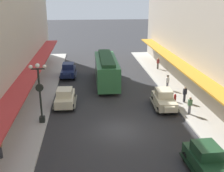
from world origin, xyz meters
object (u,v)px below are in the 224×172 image
(pedestrian_2, at_px, (0,146))
(pedestrian_3, at_px, (168,82))
(pedestrian_1, at_px, (158,63))
(parked_car_3, at_px, (65,97))
(parked_car_2, at_px, (207,160))
(pedestrian_0, at_px, (190,106))
(lamp_post_with_clock, at_px, (40,91))
(fire_hydrant, at_px, (175,98))
(parked_car_1, at_px, (68,70))
(streetcar, at_px, (106,69))
(pedestrian_4, at_px, (185,94))
(parked_car_0, at_px, (164,99))

(pedestrian_2, bearing_deg, pedestrian_3, 39.38)
(pedestrian_1, bearing_deg, parked_car_3, -135.66)
(parked_car_2, xyz_separation_m, pedestrian_0, (2.05, 8.30, 0.05))
(lamp_post_with_clock, xyz_separation_m, pedestrian_0, (13.10, 0.31, -2.00))
(fire_hydrant, bearing_deg, parked_car_3, 177.95)
(lamp_post_with_clock, xyz_separation_m, pedestrian_1, (14.29, 16.05, -2.00))
(parked_car_1, bearing_deg, lamp_post_with_clock, -96.36)
(parked_car_3, relative_size, streetcar, 0.45)
(pedestrian_2, bearing_deg, pedestrian_4, 28.31)
(parked_car_2, height_order, fire_hydrant, parked_car_2)
(parked_car_1, xyz_separation_m, pedestrian_3, (11.53, -6.61, 0.07))
(parked_car_1, bearing_deg, parked_car_2, -66.33)
(parked_car_1, distance_m, pedestrian_0, 17.71)
(lamp_post_with_clock, bearing_deg, pedestrian_0, 1.37)
(streetcar, distance_m, pedestrian_3, 7.51)
(pedestrian_0, height_order, pedestrian_3, pedestrian_3)
(parked_car_0, bearing_deg, pedestrian_4, 21.29)
(streetcar, height_order, fire_hydrant, streetcar)
(parked_car_3, xyz_separation_m, pedestrian_1, (12.57, 12.28, 0.05))
(streetcar, distance_m, pedestrian_0, 12.13)
(parked_car_3, distance_m, pedestrian_0, 11.89)
(streetcar, relative_size, lamp_post_with_clock, 1.87)
(streetcar, xyz_separation_m, pedestrian_1, (7.96, 5.71, -0.91))
(parked_car_3, distance_m, lamp_post_with_clock, 4.62)
(pedestrian_0, height_order, pedestrian_4, same)
(fire_hydrant, relative_size, pedestrian_4, 0.50)
(parked_car_0, xyz_separation_m, lamp_post_with_clock, (-11.26, -2.26, 2.04))
(pedestrian_4, bearing_deg, parked_car_3, 177.26)
(parked_car_3, xyz_separation_m, pedestrian_0, (11.38, -3.46, 0.05))
(pedestrian_0, xyz_separation_m, pedestrian_2, (-15.09, -5.55, 0.02))
(pedestrian_1, bearing_deg, fire_hydrant, -96.91)
(pedestrian_0, bearing_deg, parked_car_3, 163.10)
(parked_car_2, bearing_deg, pedestrian_3, 82.42)
(lamp_post_with_clock, relative_size, fire_hydrant, 6.29)
(pedestrian_3, bearing_deg, streetcar, 154.45)
(parked_car_0, bearing_deg, parked_car_2, -91.19)
(streetcar, relative_size, pedestrian_4, 5.87)
(parked_car_3, height_order, lamp_post_with_clock, lamp_post_with_clock)
(parked_car_3, relative_size, pedestrian_1, 2.62)
(lamp_post_with_clock, bearing_deg, parked_car_2, -35.86)
(lamp_post_with_clock, bearing_deg, parked_car_1, 83.64)
(parked_car_0, bearing_deg, streetcar, 121.42)
(fire_hydrant, bearing_deg, streetcar, 132.71)
(lamp_post_with_clock, relative_size, pedestrian_0, 3.15)
(parked_car_0, distance_m, pedestrian_0, 2.68)
(fire_hydrant, height_order, pedestrian_3, pedestrian_3)
(parked_car_0, relative_size, pedestrian_2, 2.59)
(parked_car_1, xyz_separation_m, fire_hydrant, (11.22, -10.35, -0.38))
(parked_car_0, xyz_separation_m, streetcar, (-4.93, 8.07, 0.96))
(parked_car_1, xyz_separation_m, pedestrian_1, (12.76, 2.32, 0.05))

